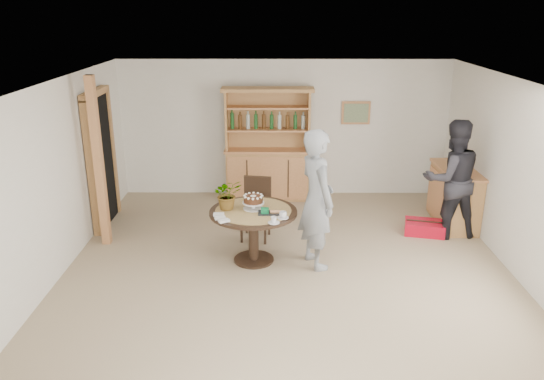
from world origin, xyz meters
The scene contains 17 objects.
ground centered at (0.00, 0.00, 0.00)m, with size 7.00×7.00×0.00m, color tan.
room_shell centered at (0.00, 0.01, 1.74)m, with size 6.04×7.04×2.52m.
doorway centered at (-2.93, 2.00, 1.11)m, with size 0.13×1.10×2.18m.
pine_post centered at (-2.70, 1.20, 1.25)m, with size 0.12×0.12×2.50m, color tan.
hutch centered at (-0.30, 3.24, 0.69)m, with size 1.62×0.54×2.04m.
sideboard centered at (2.74, 2.00, 0.47)m, with size 0.54×1.26×0.94m.
dining_table centered at (-0.46, 0.63, 0.60)m, with size 1.20×1.20×0.76m.
dining_chair centered at (-0.45, 1.45, 0.54)m, with size 0.48×0.48×0.95m.
birthday_cake centered at (-0.46, 0.68, 0.88)m, with size 0.30×0.30×0.20m.
flower_vase centered at (-0.81, 0.68, 0.97)m, with size 0.38×0.33×0.42m, color #3F7233.
gift_tray centered at (-0.25, 0.50, 0.79)m, with size 0.30×0.20×0.08m.
coffee_cup_a centered at (-0.06, 0.35, 0.80)m, with size 0.15×0.15×0.09m.
coffee_cup_b centered at (-0.18, 0.18, 0.79)m, with size 0.15×0.15×0.08m.
napkins centered at (-0.87, 0.31, 0.77)m, with size 0.24×0.33×0.03m.
teen_boy centered at (0.39, 0.53, 0.95)m, with size 0.70×0.46×1.91m, color gray.
adult_person centered at (2.50, 1.53, 0.91)m, with size 0.89×0.69×1.83m, color black.
red_suitcase centered at (2.18, 1.58, 0.10)m, with size 0.68×0.53×0.21m.
Camera 1 is at (-0.17, -6.08, 3.38)m, focal length 35.00 mm.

